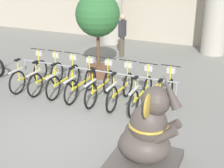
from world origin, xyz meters
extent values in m
plane|color=slate|center=(0.00, 0.00, 0.00)|extent=(60.00, 60.00, 0.00)
cylinder|color=gray|center=(-2.40, 1.95, 0.38)|extent=(0.05, 0.05, 0.75)
cylinder|color=gray|center=(2.04, 1.95, 0.38)|extent=(0.05, 0.05, 0.75)
cylinder|color=gray|center=(-0.18, 1.95, 0.75)|extent=(4.54, 0.04, 0.04)
torus|color=black|center=(-2.15, 2.29, 0.33)|extent=(0.05, 0.66, 0.66)
torus|color=black|center=(-2.15, 1.25, 0.33)|extent=(0.05, 0.66, 0.66)
cube|color=yellow|center=(-2.15, 1.77, 0.38)|extent=(0.04, 0.95, 0.04)
cube|color=#BCBCBC|center=(-2.15, 1.25, 0.68)|extent=(0.06, 0.55, 0.03)
cylinder|color=yellow|center=(-2.15, 1.35, 0.63)|extent=(0.03, 0.03, 0.60)
cube|color=black|center=(-2.15, 1.35, 0.95)|extent=(0.08, 0.18, 0.04)
cylinder|color=yellow|center=(-2.15, 2.25, 0.68)|extent=(0.03, 0.03, 0.69)
cylinder|color=black|center=(-2.15, 2.25, 1.02)|extent=(0.48, 0.03, 0.03)
cube|color=#BCBCBC|center=(-2.15, 2.35, 0.88)|extent=(0.20, 0.16, 0.14)
torus|color=black|center=(-1.59, 2.33, 0.33)|extent=(0.05, 0.66, 0.66)
torus|color=black|center=(-1.59, 1.29, 0.33)|extent=(0.05, 0.66, 0.66)
cube|color=yellow|center=(-1.59, 1.81, 0.38)|extent=(0.04, 0.95, 0.04)
cube|color=#BCBCBC|center=(-1.59, 1.29, 0.68)|extent=(0.06, 0.55, 0.03)
cylinder|color=yellow|center=(-1.59, 1.39, 0.63)|extent=(0.03, 0.03, 0.60)
cube|color=black|center=(-1.59, 1.39, 0.95)|extent=(0.08, 0.18, 0.04)
cylinder|color=yellow|center=(-1.59, 2.29, 0.68)|extent=(0.03, 0.03, 0.69)
cylinder|color=black|center=(-1.59, 2.29, 1.02)|extent=(0.48, 0.03, 0.03)
cube|color=#BCBCBC|center=(-1.59, 2.39, 0.88)|extent=(0.20, 0.16, 0.14)
torus|color=black|center=(-1.02, 2.36, 0.33)|extent=(0.05, 0.66, 0.66)
torus|color=black|center=(-1.02, 1.31, 0.33)|extent=(0.05, 0.66, 0.66)
cube|color=yellow|center=(-1.02, 1.83, 0.38)|extent=(0.04, 0.95, 0.04)
cube|color=#BCBCBC|center=(-1.02, 1.31, 0.68)|extent=(0.06, 0.55, 0.03)
cylinder|color=yellow|center=(-1.02, 1.41, 0.63)|extent=(0.03, 0.03, 0.60)
cube|color=black|center=(-1.02, 1.41, 0.95)|extent=(0.08, 0.18, 0.04)
cylinder|color=yellow|center=(-1.02, 2.32, 0.68)|extent=(0.03, 0.03, 0.69)
cylinder|color=black|center=(-1.02, 2.32, 1.02)|extent=(0.48, 0.03, 0.03)
cube|color=#BCBCBC|center=(-1.02, 2.42, 0.88)|extent=(0.20, 0.16, 0.14)
torus|color=black|center=(-0.46, 2.31, 0.33)|extent=(0.05, 0.66, 0.66)
torus|color=black|center=(-0.46, 1.27, 0.33)|extent=(0.05, 0.66, 0.66)
cube|color=yellow|center=(-0.46, 1.79, 0.38)|extent=(0.04, 0.95, 0.04)
cube|color=#BCBCBC|center=(-0.46, 1.27, 0.68)|extent=(0.06, 0.55, 0.03)
cylinder|color=yellow|center=(-0.46, 1.37, 0.63)|extent=(0.03, 0.03, 0.60)
cube|color=black|center=(-0.46, 1.37, 0.95)|extent=(0.08, 0.18, 0.04)
cylinder|color=yellow|center=(-0.46, 2.27, 0.68)|extent=(0.03, 0.03, 0.69)
cylinder|color=black|center=(-0.46, 2.27, 1.02)|extent=(0.48, 0.03, 0.03)
cube|color=#BCBCBC|center=(-0.46, 2.37, 0.88)|extent=(0.20, 0.16, 0.14)
torus|color=black|center=(0.10, 2.32, 0.33)|extent=(0.05, 0.66, 0.66)
torus|color=black|center=(0.10, 1.27, 0.33)|extent=(0.05, 0.66, 0.66)
cube|color=yellow|center=(0.10, 1.79, 0.38)|extent=(0.04, 0.95, 0.04)
cube|color=#BCBCBC|center=(0.10, 1.27, 0.68)|extent=(0.06, 0.55, 0.03)
cylinder|color=yellow|center=(0.10, 1.37, 0.63)|extent=(0.03, 0.03, 0.60)
cube|color=black|center=(0.10, 1.37, 0.95)|extent=(0.08, 0.18, 0.04)
cylinder|color=yellow|center=(0.10, 2.28, 0.68)|extent=(0.03, 0.03, 0.69)
cylinder|color=black|center=(0.10, 2.28, 1.02)|extent=(0.48, 0.03, 0.03)
cube|color=#BCBCBC|center=(0.10, 2.38, 0.88)|extent=(0.20, 0.16, 0.14)
torus|color=black|center=(0.66, 2.33, 0.33)|extent=(0.05, 0.66, 0.66)
torus|color=black|center=(0.66, 1.29, 0.33)|extent=(0.05, 0.66, 0.66)
cube|color=yellow|center=(0.66, 1.81, 0.38)|extent=(0.04, 0.95, 0.04)
cube|color=#BCBCBC|center=(0.66, 1.29, 0.68)|extent=(0.06, 0.55, 0.03)
cylinder|color=yellow|center=(0.66, 1.39, 0.63)|extent=(0.03, 0.03, 0.60)
cube|color=black|center=(0.66, 1.39, 0.95)|extent=(0.08, 0.18, 0.04)
cylinder|color=yellow|center=(0.66, 2.29, 0.68)|extent=(0.03, 0.03, 0.69)
cylinder|color=black|center=(0.66, 2.29, 1.02)|extent=(0.48, 0.03, 0.03)
cube|color=#BCBCBC|center=(0.66, 2.39, 0.88)|extent=(0.20, 0.16, 0.14)
torus|color=black|center=(1.22, 2.30, 0.33)|extent=(0.05, 0.66, 0.66)
torus|color=black|center=(1.22, 1.26, 0.33)|extent=(0.05, 0.66, 0.66)
cube|color=yellow|center=(1.22, 1.78, 0.38)|extent=(0.04, 0.95, 0.04)
cube|color=#BCBCBC|center=(1.22, 1.26, 0.68)|extent=(0.06, 0.55, 0.03)
cylinder|color=yellow|center=(1.22, 1.36, 0.63)|extent=(0.03, 0.03, 0.60)
cube|color=black|center=(1.22, 1.36, 0.95)|extent=(0.08, 0.18, 0.04)
cylinder|color=yellow|center=(1.22, 2.26, 0.68)|extent=(0.03, 0.03, 0.69)
cylinder|color=black|center=(1.22, 2.26, 1.02)|extent=(0.48, 0.03, 0.03)
cube|color=#BCBCBC|center=(1.22, 2.36, 0.88)|extent=(0.20, 0.16, 0.14)
torus|color=black|center=(1.79, 2.36, 0.33)|extent=(0.05, 0.66, 0.66)
torus|color=black|center=(1.79, 1.32, 0.33)|extent=(0.05, 0.66, 0.66)
cube|color=yellow|center=(1.79, 1.84, 0.38)|extent=(0.04, 0.95, 0.04)
cube|color=#BCBCBC|center=(1.79, 1.32, 0.68)|extent=(0.06, 0.55, 0.03)
cylinder|color=yellow|center=(1.79, 1.42, 0.63)|extent=(0.03, 0.03, 0.60)
cube|color=black|center=(1.79, 1.42, 0.95)|extent=(0.08, 0.18, 0.04)
cylinder|color=yellow|center=(1.79, 2.32, 0.68)|extent=(0.03, 0.03, 0.69)
cylinder|color=black|center=(1.79, 2.32, 1.02)|extent=(0.48, 0.03, 0.03)
cube|color=#BCBCBC|center=(1.79, 2.42, 0.88)|extent=(0.20, 0.16, 0.14)
cube|color=#4C4742|center=(2.06, -0.45, 0.08)|extent=(1.18, 1.18, 0.16)
ellipsoid|color=#4C423D|center=(2.06, -0.45, 0.46)|extent=(0.91, 0.81, 0.59)
ellipsoid|color=#4C423D|center=(2.12, -0.45, 0.86)|extent=(0.65, 0.59, 0.75)
sphere|color=#4C423D|center=(2.22, -0.45, 1.32)|extent=(0.48, 0.48, 0.48)
ellipsoid|color=#B79333|center=(2.16, -0.21, 1.32)|extent=(0.08, 0.34, 0.41)
ellipsoid|color=#B79333|center=(2.16, -0.70, 1.32)|extent=(0.08, 0.34, 0.41)
cone|color=#4C423D|center=(2.44, -0.45, 1.53)|extent=(0.41, 0.17, 0.61)
cylinder|color=#4C423D|center=(2.41, -0.32, 0.78)|extent=(0.48, 0.16, 0.43)
cylinder|color=#4C423D|center=(2.41, -0.59, 0.78)|extent=(0.48, 0.16, 0.43)
torus|color=#B79333|center=(2.12, -0.45, 0.86)|extent=(0.67, 0.67, 0.05)
cylinder|color=brown|center=(-0.90, 5.80, 0.40)|extent=(0.11, 0.11, 0.79)
cylinder|color=brown|center=(-0.90, 5.63, 0.40)|extent=(0.11, 0.11, 0.79)
cube|color=#333338|center=(-0.90, 5.72, 1.09)|extent=(0.20, 0.32, 0.59)
sphere|color=tan|center=(-0.90, 5.72, 1.51)|extent=(0.21, 0.21, 0.21)
cylinder|color=#333338|center=(-0.90, 5.92, 1.12)|extent=(0.07, 0.07, 0.53)
cylinder|color=#333338|center=(-0.90, 5.52, 1.12)|extent=(0.07, 0.07, 0.53)
cylinder|color=brown|center=(-0.74, 3.39, 0.18)|extent=(0.67, 0.67, 0.36)
cylinder|color=brown|center=(-0.74, 3.39, 0.89)|extent=(0.10, 0.10, 1.06)
sphere|color=#2D6633|center=(-0.74, 3.39, 1.95)|extent=(1.32, 1.32, 1.32)
camera|label=1|loc=(3.44, -4.91, 3.42)|focal=50.00mm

